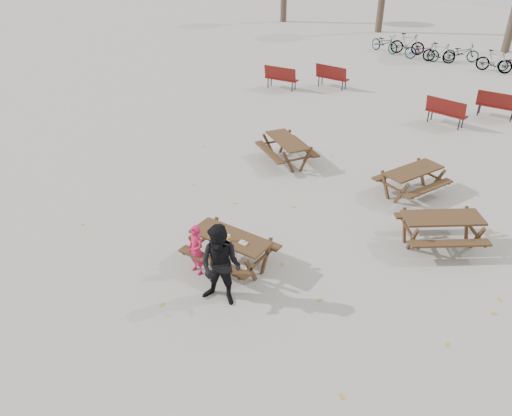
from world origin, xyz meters
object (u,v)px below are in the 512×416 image
Objects in this scene: adult at (221,266)px; picnic_table_east at (440,231)px; picnic_table_north at (287,151)px; main_picnic_table at (230,243)px; picnic_table_far at (412,182)px; food_tray at (243,243)px; soda_bottle at (229,238)px; child at (196,250)px.

adult is 0.99× the size of picnic_table_east.
picnic_table_north is at bearing 97.46° from adult.
main_picnic_table reaches higher than picnic_table_far.
picnic_table_far is at bearing 87.61° from picnic_table_east.
picnic_table_far is (1.63, 6.56, -0.53)m from adult.
soda_bottle reaches higher than food_tray.
picnic_table_east is 1.04× the size of picnic_table_far.
picnic_table_north is at bearing 115.35° from picnic_table_far.
adult reaches higher than soda_bottle.
adult reaches higher than picnic_table_north.
food_tray is at bearing -175.60° from picnic_table_far.
soda_bottle is 6.04m from picnic_table_far.
child reaches higher than food_tray.
child is at bearing -171.89° from picnic_table_east.
child reaches higher than picnic_table_far.
adult is 5.45m from picnic_table_east.
food_tray is at bearing -169.36° from picnic_table_east.
main_picnic_table is at bearing -173.23° from picnic_table_east.
soda_bottle reaches higher than main_picnic_table.
child is 0.66× the size of adult.
soda_bottle reaches higher than picnic_table_east.
child is 0.68× the size of picnic_table_far.
picnic_table_north is (-1.76, 5.28, -0.21)m from main_picnic_table.
child is 0.67× the size of picnic_table_north.
food_tray is at bearing 16.12° from soda_bottle.
child is 6.66m from picnic_table_far.
food_tray is at bearing -9.39° from main_picnic_table.
picnic_table_north is (-5.37, 1.86, -0.01)m from picnic_table_east.
main_picnic_table is at bearing 105.50° from adult.
soda_bottle is 0.76m from child.
picnic_table_north is (-2.15, 5.35, -0.41)m from food_tray.
picnic_table_east is 2.50m from picnic_table_far.
main_picnic_table is 1.03× the size of picnic_table_far.
soda_bottle is 0.10× the size of picnic_table_far.
picnic_table_far is (2.20, 5.48, -0.21)m from main_picnic_table.
main_picnic_table is 1.26m from adult.
picnic_table_north is (-1.30, 5.90, -0.21)m from child.
adult reaches higher than food_tray.
child is at bearing -44.70° from picnic_table_north.
adult is 1.02× the size of picnic_table_north.
soda_bottle is at bearing -171.30° from picnic_table_east.
picnic_table_east is at bearing 56.97° from child.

